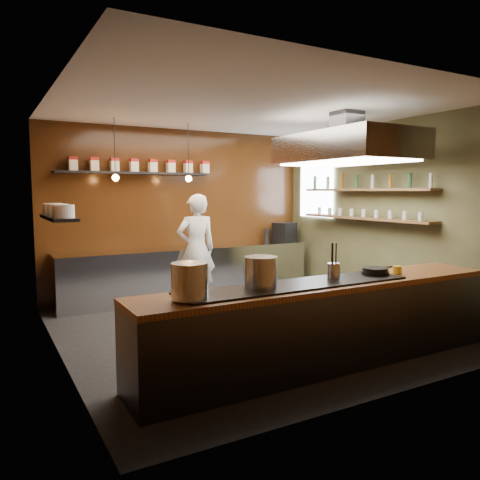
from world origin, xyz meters
TOP-DOWN VIEW (x-y plane):
  - floor at (0.00, 0.00)m, footprint 5.00×5.00m
  - back_wall at (0.00, 2.50)m, footprint 5.00×0.00m
  - left_wall at (-2.50, 0.00)m, footprint 0.00×5.00m
  - right_wall at (2.50, 0.00)m, footprint 0.00×5.00m
  - ceiling at (0.00, 0.00)m, footprint 5.00×5.00m
  - window_pane at (2.45, 1.70)m, footprint 0.00×1.00m
  - prep_counter at (0.00, 2.17)m, footprint 4.60×0.65m
  - pass_counter at (-0.00, -1.60)m, footprint 4.40×0.72m
  - tin_shelf at (-0.90, 2.36)m, footprint 2.60×0.26m
  - plate_shelf at (-2.34, 1.00)m, footprint 0.30×1.40m
  - bottle_shelf_upper at (2.34, 0.30)m, footprint 0.26×2.80m
  - bottle_shelf_lower at (2.34, 0.30)m, footprint 0.26×2.80m
  - extractor_hood at (1.30, -0.40)m, footprint 1.20×2.00m
  - pendant_left at (-1.40, 1.70)m, footprint 0.10×0.10m
  - pendant_right at (-0.20, 1.70)m, footprint 0.10×0.10m
  - storage_tins at (-0.75, 2.36)m, footprint 2.43×0.13m
  - plate_stacks at (-2.34, 1.00)m, footprint 0.26×1.16m
  - bottles at (2.34, 0.30)m, footprint 0.06×2.66m
  - wine_glasses at (2.34, 0.30)m, footprint 0.07×2.37m
  - stockpot_large at (-1.63, -1.67)m, footprint 0.43×0.43m
  - stockpot_small at (-0.82, -1.57)m, footprint 0.42×0.42m
  - utensil_crock at (0.10, -1.59)m, footprint 0.18×0.18m
  - frying_pan at (0.72, -1.59)m, footprint 0.48×0.31m
  - butter_jar at (1.05, -1.61)m, footprint 0.13×0.13m
  - espresso_machine at (2.07, 2.21)m, footprint 0.46×0.44m
  - chef at (-0.06, 1.73)m, footprint 0.71×0.49m

SIDE VIEW (x-z plane):
  - floor at x=0.00m, z-range 0.00..0.00m
  - prep_counter at x=0.00m, z-range 0.00..0.90m
  - pass_counter at x=0.00m, z-range 0.00..0.94m
  - chef at x=-0.06m, z-range 0.00..1.85m
  - butter_jar at x=1.05m, z-range 0.92..1.02m
  - frying_pan at x=0.72m, z-range 0.94..1.02m
  - utensil_crock at x=0.10m, z-range 0.94..1.12m
  - espresso_machine at x=2.07m, z-range 0.90..1.27m
  - stockpot_small at x=-0.82m, z-range 0.94..1.25m
  - stockpot_large at x=-1.63m, z-range 0.94..1.26m
  - bottle_shelf_lower at x=2.34m, z-range 1.43..1.47m
  - back_wall at x=0.00m, z-range -1.00..4.00m
  - left_wall at x=-2.50m, z-range -1.00..4.00m
  - right_wall at x=2.50m, z-range -1.00..4.00m
  - wine_glasses at x=2.34m, z-range 1.47..1.60m
  - plate_shelf at x=-2.34m, z-range 1.53..1.57m
  - plate_stacks at x=-2.34m, z-range 1.57..1.73m
  - window_pane at x=2.45m, z-range 1.40..2.40m
  - bottle_shelf_upper at x=2.34m, z-range 1.90..1.94m
  - bottles at x=2.34m, z-range 1.94..2.18m
  - pendant_left at x=-1.40m, z-range 1.68..2.63m
  - pendant_right at x=-0.20m, z-range 1.68..2.63m
  - tin_shelf at x=-0.90m, z-range 2.18..2.22m
  - storage_tins at x=-0.75m, z-range 2.22..2.44m
  - extractor_hood at x=1.30m, z-range 2.15..2.87m
  - ceiling at x=0.00m, z-range 3.00..3.00m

